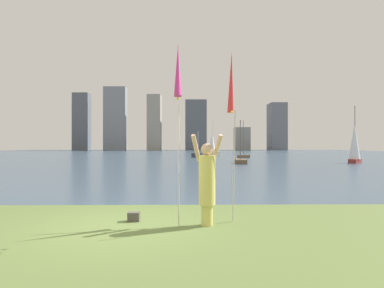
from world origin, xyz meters
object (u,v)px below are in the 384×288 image
object	(u,v)px
sailboat_5	(198,155)
bag	(134,217)
sailboat_2	(243,156)
sailboat_0	(355,144)
kite_flag_right	(231,86)
sailboat_4	(240,161)
kite_flag_left	(178,74)
person	(207,180)
sailboat_1	(212,144)

from	to	relation	value
sailboat_5	bag	bearing A→B (deg)	-94.08
bag	sailboat_2	world-z (taller)	sailboat_2
sailboat_0	bag	bearing A→B (deg)	-126.40
kite_flag_right	sailboat_4	bearing A→B (deg)	80.13
kite_flag_left	sailboat_0	world-z (taller)	sailboat_0
person	sailboat_5	bearing A→B (deg)	93.78
sailboat_0	sailboat_5	size ratio (longest dim) A/B	1.50
kite_flag_right	sailboat_0	xyz separation A→B (m)	(15.55, 23.99, -1.32)
sailboat_2	sailboat_4	size ratio (longest dim) A/B	1.26
sailboat_1	sailboat_2	world-z (taller)	sailboat_1
person	sailboat_5	size ratio (longest dim) A/B	0.53
person	bag	xyz separation A→B (m)	(-1.69, 0.41, -0.89)
kite_flag_right	sailboat_1	size ratio (longest dim) A/B	0.67
person	sailboat_1	distance (m)	48.01
sailboat_5	person	bearing A→B (deg)	-91.61
person	sailboat_4	xyz separation A→B (m)	(4.71, 24.10, -0.75)
sailboat_2	kite_flag_right	bearing A→B (deg)	-100.32
sailboat_1	sailboat_0	bearing A→B (deg)	-61.98
kite_flag_left	sailboat_4	distance (m)	25.34
kite_flag_left	sailboat_4	world-z (taller)	sailboat_4
sailboat_2	sailboat_5	xyz separation A→B (m)	(-6.37, 1.39, 0.05)
bag	sailboat_4	xyz separation A→B (m)	(6.40, 23.70, 0.14)
sailboat_0	person	bearing A→B (deg)	-123.28
sailboat_0	sailboat_2	distance (m)	16.27
bag	sailboat_4	world-z (taller)	sailboat_4
sailboat_2	kite_flag_left	bearing A→B (deg)	-101.82
sailboat_4	sailboat_5	distance (m)	15.99
kite_flag_left	sailboat_1	world-z (taller)	sailboat_1
sailboat_1	sailboat_5	xyz separation A→B (m)	(-2.71, -8.16, -1.57)
person	sailboat_0	distance (m)	29.49
sailboat_2	sailboat_4	bearing A→B (deg)	-101.06
sailboat_2	sailboat_5	size ratio (longest dim) A/B	1.39
person	sailboat_1	bearing A→B (deg)	90.81
sailboat_0	sailboat_2	world-z (taller)	sailboat_0
kite_flag_left	sailboat_1	size ratio (longest dim) A/B	0.65
sailboat_4	kite_flag_right	bearing A→B (deg)	-99.87
sailboat_2	sailboat_1	bearing A→B (deg)	110.98
bag	sailboat_1	bearing A→B (deg)	83.37
person	kite_flag_right	world-z (taller)	kite_flag_right
sailboat_1	person	bearing A→B (deg)	-94.57
sailboat_0	sailboat_1	xyz separation A→B (m)	(-12.35, 23.21, -0.00)
sailboat_0	sailboat_5	xyz separation A→B (m)	(-15.06, 15.05, -1.57)
kite_flag_right	person	bearing A→B (deg)	-134.32
person	kite_flag_right	xyz separation A→B (m)	(0.63, 0.64, 2.23)
kite_flag_left	sailboat_5	xyz separation A→B (m)	(1.74, 40.17, -2.91)
bag	sailboat_2	bearing A→B (deg)	76.38
kite_flag_left	kite_flag_right	xyz separation A→B (m)	(1.26, 1.13, -0.02)
bag	sailboat_5	distance (m)	39.38
sailboat_1	sailboat_5	size ratio (longest dim) A/B	1.59
sailboat_2	sailboat_4	xyz separation A→B (m)	(-2.77, -14.19, -0.04)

